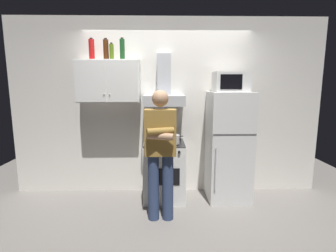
{
  "coord_description": "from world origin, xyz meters",
  "views": [
    {
      "loc": [
        -0.07,
        -3.38,
        1.7
      ],
      "look_at": [
        0.0,
        0.0,
        1.15
      ],
      "focal_mm": 27.13,
      "sensor_mm": 36.0,
      "label": 1
    }
  ],
  "objects_px": {
    "bottle_rum_dark": "(106,50)",
    "bottle_soda_red": "(92,49)",
    "range_hood": "(164,92)",
    "refrigerator": "(228,146)",
    "upper_cabinet": "(109,81)",
    "microwave": "(231,82)",
    "cooking_pot": "(173,139)",
    "bottle_olive_oil": "(112,52)",
    "stove_oven": "(164,171)",
    "person_standing": "(160,151)",
    "bottle_wine_green": "(122,49)"
  },
  "relations": [
    {
      "from": "stove_oven",
      "to": "bottle_rum_dark",
      "type": "xyz_separation_m",
      "value": [
        -0.83,
        0.15,
        1.76
      ]
    },
    {
      "from": "upper_cabinet",
      "to": "person_standing",
      "type": "height_order",
      "value": "upper_cabinet"
    },
    {
      "from": "person_standing",
      "to": "cooking_pot",
      "type": "height_order",
      "value": "person_standing"
    },
    {
      "from": "bottle_soda_red",
      "to": "bottle_olive_oil",
      "type": "bearing_deg",
      "value": 4.65
    },
    {
      "from": "bottle_olive_oil",
      "to": "bottle_rum_dark",
      "type": "height_order",
      "value": "bottle_rum_dark"
    },
    {
      "from": "upper_cabinet",
      "to": "bottle_olive_oil",
      "type": "xyz_separation_m",
      "value": [
        0.05,
        -0.01,
        0.41
      ]
    },
    {
      "from": "person_standing",
      "to": "bottle_soda_red",
      "type": "distance_m",
      "value": 1.76
    },
    {
      "from": "range_hood",
      "to": "cooking_pot",
      "type": "xyz_separation_m",
      "value": [
        0.13,
        -0.25,
        -0.66
      ]
    },
    {
      "from": "microwave",
      "to": "person_standing",
      "type": "distance_m",
      "value": 1.45
    },
    {
      "from": "microwave",
      "to": "cooking_pot",
      "type": "height_order",
      "value": "microwave"
    },
    {
      "from": "upper_cabinet",
      "to": "refrigerator",
      "type": "xyz_separation_m",
      "value": [
        1.75,
        -0.12,
        -0.95
      ]
    },
    {
      "from": "range_hood",
      "to": "refrigerator",
      "type": "height_order",
      "value": "range_hood"
    },
    {
      "from": "refrigerator",
      "to": "bottle_rum_dark",
      "type": "distance_m",
      "value": 2.27
    },
    {
      "from": "refrigerator",
      "to": "bottle_soda_red",
      "type": "height_order",
      "value": "bottle_soda_red"
    },
    {
      "from": "upper_cabinet",
      "to": "microwave",
      "type": "height_order",
      "value": "upper_cabinet"
    },
    {
      "from": "microwave",
      "to": "bottle_olive_oil",
      "type": "height_order",
      "value": "bottle_olive_oil"
    },
    {
      "from": "bottle_wine_green",
      "to": "upper_cabinet",
      "type": "bearing_deg",
      "value": -179.67
    },
    {
      "from": "person_standing",
      "to": "bottle_soda_red",
      "type": "relative_size",
      "value": 5.49
    },
    {
      "from": "microwave",
      "to": "bottle_soda_red",
      "type": "relative_size",
      "value": 1.61
    },
    {
      "from": "stove_oven",
      "to": "upper_cabinet",
      "type": "bearing_deg",
      "value": 171.1
    },
    {
      "from": "range_hood",
      "to": "person_standing",
      "type": "distance_m",
      "value": 1.01
    },
    {
      "from": "cooking_pot",
      "to": "bottle_rum_dark",
      "type": "distance_m",
      "value": 1.61
    },
    {
      "from": "upper_cabinet",
      "to": "bottle_soda_red",
      "type": "bearing_deg",
      "value": -172.55
    },
    {
      "from": "upper_cabinet",
      "to": "range_hood",
      "type": "relative_size",
      "value": 1.2
    },
    {
      "from": "range_hood",
      "to": "bottle_rum_dark",
      "type": "relative_size",
      "value": 2.46
    },
    {
      "from": "range_hood",
      "to": "person_standing",
      "type": "bearing_deg",
      "value": -93.91
    },
    {
      "from": "upper_cabinet",
      "to": "bottle_rum_dark",
      "type": "bearing_deg",
      "value": 140.52
    },
    {
      "from": "person_standing",
      "to": "bottle_soda_red",
      "type": "xyz_separation_m",
      "value": [
        -0.97,
        0.7,
        1.29
      ]
    },
    {
      "from": "refrigerator",
      "to": "cooking_pot",
      "type": "height_order",
      "value": "refrigerator"
    },
    {
      "from": "refrigerator",
      "to": "bottle_wine_green",
      "type": "relative_size",
      "value": 5.18
    },
    {
      "from": "refrigerator",
      "to": "bottle_rum_dark",
      "type": "bearing_deg",
      "value": 175.18
    },
    {
      "from": "bottle_olive_oil",
      "to": "bottle_soda_red",
      "type": "xyz_separation_m",
      "value": [
        -0.27,
        -0.02,
        0.03
      ]
    },
    {
      "from": "person_standing",
      "to": "bottle_olive_oil",
      "type": "distance_m",
      "value": 1.61
    },
    {
      "from": "bottle_wine_green",
      "to": "bottle_rum_dark",
      "type": "bearing_deg",
      "value": 174.15
    },
    {
      "from": "stove_oven",
      "to": "microwave",
      "type": "xyz_separation_m",
      "value": [
        0.95,
        0.02,
        1.31
      ]
    },
    {
      "from": "upper_cabinet",
      "to": "bottle_rum_dark",
      "type": "relative_size",
      "value": 2.95
    },
    {
      "from": "bottle_rum_dark",
      "to": "bottle_soda_red",
      "type": "height_order",
      "value": "bottle_rum_dark"
    },
    {
      "from": "person_standing",
      "to": "bottle_olive_oil",
      "type": "xyz_separation_m",
      "value": [
        -0.7,
        0.72,
        1.26
      ]
    },
    {
      "from": "refrigerator",
      "to": "stove_oven",
      "type": "bearing_deg",
      "value": -179.96
    },
    {
      "from": "stove_oven",
      "to": "bottle_olive_oil",
      "type": "height_order",
      "value": "bottle_olive_oil"
    },
    {
      "from": "upper_cabinet",
      "to": "stove_oven",
      "type": "height_order",
      "value": "upper_cabinet"
    },
    {
      "from": "bottle_soda_red",
      "to": "bottle_wine_green",
      "type": "bearing_deg",
      "value": 4.02
    },
    {
      "from": "refrigerator",
      "to": "cooking_pot",
      "type": "distance_m",
      "value": 0.84
    },
    {
      "from": "microwave",
      "to": "bottle_soda_red",
      "type": "distance_m",
      "value": 2.02
    },
    {
      "from": "microwave",
      "to": "bottle_rum_dark",
      "type": "relative_size",
      "value": 1.57
    },
    {
      "from": "refrigerator",
      "to": "cooking_pot",
      "type": "xyz_separation_m",
      "value": [
        -0.82,
        -0.12,
        0.14
      ]
    },
    {
      "from": "bottle_rum_dark",
      "to": "bottle_soda_red",
      "type": "distance_m",
      "value": 0.2
    },
    {
      "from": "bottle_soda_red",
      "to": "upper_cabinet",
      "type": "bearing_deg",
      "value": 7.45
    },
    {
      "from": "cooking_pot",
      "to": "bottle_soda_red",
      "type": "distance_m",
      "value": 1.72
    },
    {
      "from": "cooking_pot",
      "to": "bottle_olive_oil",
      "type": "xyz_separation_m",
      "value": [
        -0.88,
        0.24,
        1.23
      ]
    }
  ]
}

